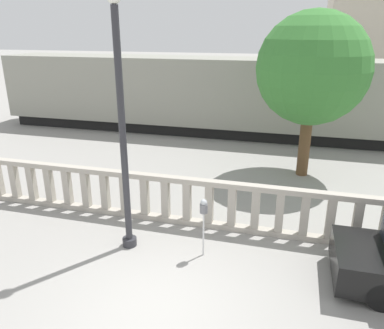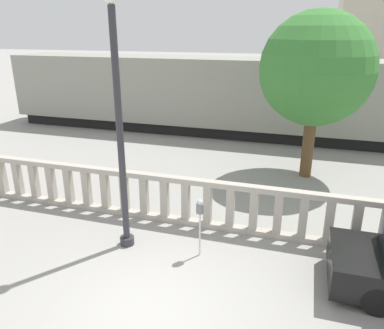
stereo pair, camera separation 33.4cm
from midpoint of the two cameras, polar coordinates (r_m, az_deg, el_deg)
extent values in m
plane|color=gray|center=(7.64, -7.19, -20.98)|extent=(160.00, 160.00, 0.00)
cube|color=#ADA599|center=(10.21, -0.04, -8.83)|extent=(16.02, 0.24, 0.14)
cube|color=#ADA599|center=(9.70, -0.04, -2.65)|extent=(16.02, 0.24, 0.14)
cube|color=#ADA599|center=(12.61, -26.08, -2.24)|extent=(0.20, 0.20, 1.05)
cube|color=#ADA599|center=(12.23, -23.93, -2.56)|extent=(0.20, 0.20, 1.05)
cube|color=#ADA599|center=(11.87, -21.66, -2.90)|extent=(0.20, 0.20, 1.05)
cube|color=#ADA599|center=(11.52, -19.24, -3.26)|extent=(0.20, 0.20, 1.05)
cube|color=#ADA599|center=(11.21, -16.67, -3.63)|extent=(0.20, 0.20, 1.05)
cube|color=#ADA599|center=(10.91, -13.96, -4.01)|extent=(0.20, 0.20, 1.05)
cube|color=#ADA599|center=(10.64, -11.11, -4.41)|extent=(0.20, 0.20, 1.05)
cube|color=#ADA599|center=(10.40, -8.11, -4.81)|extent=(0.20, 0.20, 1.05)
cube|color=#ADA599|center=(10.19, -4.97, -5.22)|extent=(0.20, 0.20, 1.05)
cube|color=#ADA599|center=(10.02, -1.71, -5.62)|extent=(0.20, 0.20, 1.05)
cube|color=#ADA599|center=(9.87, 1.66, -6.02)|extent=(0.20, 0.20, 1.05)
cube|color=#ADA599|center=(9.76, 5.13, -6.41)|extent=(0.20, 0.20, 1.05)
cube|color=#ADA599|center=(9.69, 8.66, -6.78)|extent=(0.20, 0.20, 1.05)
cube|color=#ADA599|center=(9.66, 12.24, -7.13)|extent=(0.20, 0.20, 1.05)
cube|color=#ADA599|center=(9.66, 15.84, -7.45)|extent=(0.20, 0.20, 1.05)
cube|color=#ADA599|center=(9.70, 19.42, -7.74)|extent=(0.20, 0.20, 1.05)
cube|color=#ADA599|center=(9.78, 22.97, -8.00)|extent=(0.20, 0.20, 1.05)
cylinder|color=#2D2D33|center=(9.47, -10.50, -11.47)|extent=(0.34, 0.34, 0.20)
cylinder|color=#2D2D33|center=(8.40, -11.65, 4.60)|extent=(0.16, 0.16, 5.24)
cylinder|color=silver|center=(8.73, 0.64, -10.57)|extent=(0.04, 0.04, 1.10)
cylinder|color=slate|center=(8.42, 0.66, -6.70)|extent=(0.18, 0.18, 0.22)
sphere|color=#B2B7BC|center=(8.35, 0.66, -5.81)|extent=(0.15, 0.15, 0.15)
cylinder|color=black|center=(8.11, 25.95, -17.62)|extent=(0.61, 0.18, 0.61)
cylinder|color=black|center=(9.37, 24.42, -11.99)|extent=(0.61, 0.18, 0.61)
cube|color=black|center=(18.73, 12.15, 4.90)|extent=(27.73, 2.21, 0.55)
cube|color=gray|center=(18.35, 12.57, 10.50)|extent=(28.30, 2.76, 3.16)
cylinder|color=brown|center=(13.80, 16.12, 3.11)|extent=(0.40, 0.40, 2.35)
sphere|color=#387A33|center=(13.32, 17.20, 13.79)|extent=(3.75, 3.75, 3.75)
camera|label=1|loc=(0.17, -90.90, -0.32)|focal=35.00mm
camera|label=2|loc=(0.17, 89.10, 0.32)|focal=35.00mm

